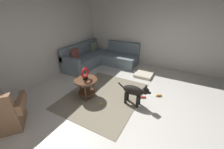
{
  "coord_description": "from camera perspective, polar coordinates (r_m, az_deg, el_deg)",
  "views": [
    {
      "loc": [
        -2.53,
        -1.0,
        2.26
      ],
      "look_at": [
        0.45,
        0.6,
        0.55
      ],
      "focal_mm": 22.17,
      "sensor_mm": 36.0,
      "label": 1
    }
  ],
  "objects": [
    {
      "name": "ground_plane",
      "position": [
        3.57,
        5.24,
        -13.64
      ],
      "size": [
        6.0,
        6.0,
        0.1
      ],
      "primitive_type": "cube",
      "color": "silver"
    },
    {
      "name": "dog_toy_bone",
      "position": [
        4.06,
        18.74,
        -8.19
      ],
      "size": [
        0.15,
        0.18,
        0.06
      ],
      "primitive_type": "ellipsoid",
      "rotation": [
        0.0,
        0.0,
        2.12
      ],
      "color": "orange",
      "rests_on": "ground_plane"
    },
    {
      "name": "sectional_couch",
      "position": [
        5.78,
        -5.29,
        6.77
      ],
      "size": [
        2.2,
        2.25,
        0.88
      ],
      "color": "slate",
      "rests_on": "ground_plane"
    },
    {
      "name": "dog",
      "position": [
        3.42,
        9.31,
        -6.98
      ],
      "size": [
        0.22,
        0.85,
        0.63
      ],
      "rotation": [
        0.0,
        0.0,
        3.13
      ],
      "color": "black",
      "rests_on": "ground_plane"
    },
    {
      "name": "dog_toy_ball",
      "position": [
        3.55,
        -4.57,
        -12.01
      ],
      "size": [
        0.08,
        0.08,
        0.08
      ],
      "primitive_type": "sphere",
      "color": "orange",
      "rests_on": "ground_plane"
    },
    {
      "name": "dog_bed_mat",
      "position": [
        5.14,
        13.27,
        0.53
      ],
      "size": [
        0.8,
        0.6,
        0.09
      ],
      "primitive_type": "cube",
      "color": "beige",
      "rests_on": "ground_plane"
    },
    {
      "name": "torus_sculpture",
      "position": [
        3.56,
        -11.05,
        0.46
      ],
      "size": [
        0.28,
        0.08,
        0.33
      ],
      "color": "black",
      "rests_on": "side_table"
    },
    {
      "name": "wall_right",
      "position": [
        5.64,
        18.34,
        16.25
      ],
      "size": [
        0.12,
        6.0,
        2.7
      ],
      "primitive_type": "cube",
      "color": "silver",
      "rests_on": "ground_plane"
    },
    {
      "name": "dog_toy_rope",
      "position": [
        3.88,
        12.7,
        -9.1
      ],
      "size": [
        0.11,
        0.15,
        0.05
      ],
      "primitive_type": "cylinder",
      "rotation": [
        0.0,
        1.57,
        2.07
      ],
      "color": "red",
      "rests_on": "ground_plane"
    },
    {
      "name": "armchair",
      "position": [
        3.54,
        -38.24,
        -13.13
      ],
      "size": [
        1.0,
        0.97,
        0.88
      ],
      "rotation": [
        0.0,
        0.0,
        -0.7
      ],
      "color": "#936B4C",
      "rests_on": "ground_plane"
    },
    {
      "name": "side_table",
      "position": [
        3.7,
        -10.65,
        -3.64
      ],
      "size": [
        0.6,
        0.6,
        0.54
      ],
      "color": "brown",
      "rests_on": "ground_plane"
    },
    {
      "name": "wall_back",
      "position": [
        4.77,
        -29.26,
        12.51
      ],
      "size": [
        6.0,
        0.12,
        2.7
      ],
      "primitive_type": "cube",
      "color": "silver",
      "rests_on": "ground_plane"
    },
    {
      "name": "area_rug",
      "position": [
        3.9,
        -3.42,
        -8.63
      ],
      "size": [
        2.3,
        1.9,
        0.01
      ],
      "primitive_type": "cube",
      "color": "gray",
      "rests_on": "ground_plane"
    }
  ]
}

